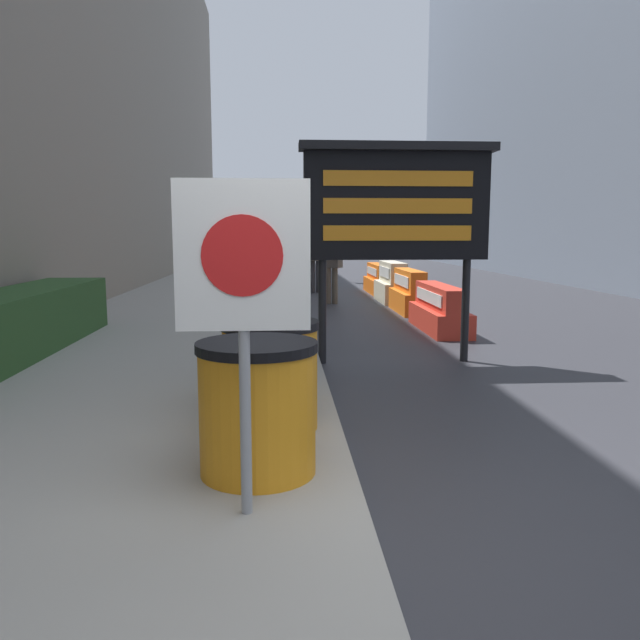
{
  "coord_description": "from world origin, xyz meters",
  "views": [
    {
      "loc": [
        -0.48,
        -2.93,
        1.63
      ],
      "look_at": [
        -0.03,
        3.86,
        0.68
      ],
      "focal_mm": 35.0,
      "sensor_mm": 36.0,
      "label": 1
    }
  ],
  "objects_px": {
    "warning_sign": "(243,281)",
    "jersey_barrier_cream": "(392,284)",
    "jersey_barrier_orange_near": "(409,294)",
    "barrel_drum_foreground": "(258,407)",
    "jersey_barrier_red_striped": "(439,311)",
    "traffic_light_near_curb": "(313,192)",
    "message_board": "(396,204)",
    "barrel_drum_middle": "(270,374)",
    "barrel_drum_back": "(268,352)",
    "traffic_cone_near": "(400,284)",
    "pedestrian_worker": "(331,260)",
    "pedestrian_passerby": "(315,253)",
    "jersey_barrier_orange_far": "(378,280)"
  },
  "relations": [
    {
      "from": "message_board",
      "to": "pedestrian_worker",
      "type": "bearing_deg",
      "value": 92.11
    },
    {
      "from": "barrel_drum_back",
      "to": "pedestrian_worker",
      "type": "height_order",
      "value": "pedestrian_worker"
    },
    {
      "from": "pedestrian_passerby",
      "to": "barrel_drum_foreground",
      "type": "bearing_deg",
      "value": -156.75
    },
    {
      "from": "jersey_barrier_cream",
      "to": "traffic_cone_near",
      "type": "xyz_separation_m",
      "value": [
        0.5,
        1.61,
        -0.12
      ]
    },
    {
      "from": "jersey_barrier_orange_far",
      "to": "barrel_drum_back",
      "type": "bearing_deg",
      "value": -104.0
    },
    {
      "from": "warning_sign",
      "to": "jersey_barrier_orange_near",
      "type": "distance_m",
      "value": 9.92
    },
    {
      "from": "barrel_drum_back",
      "to": "traffic_light_near_curb",
      "type": "distance_m",
      "value": 15.85
    },
    {
      "from": "jersey_barrier_orange_near",
      "to": "pedestrian_worker",
      "type": "height_order",
      "value": "pedestrian_worker"
    },
    {
      "from": "message_board",
      "to": "traffic_light_near_curb",
      "type": "relative_size",
      "value": 0.66
    },
    {
      "from": "traffic_light_near_curb",
      "to": "pedestrian_passerby",
      "type": "relative_size",
      "value": 2.26
    },
    {
      "from": "pedestrian_worker",
      "to": "warning_sign",
      "type": "bearing_deg",
      "value": -66.18
    },
    {
      "from": "barrel_drum_foreground",
      "to": "jersey_barrier_red_striped",
      "type": "bearing_deg",
      "value": 66.28
    },
    {
      "from": "message_board",
      "to": "jersey_barrier_red_striped",
      "type": "bearing_deg",
      "value": 63.82
    },
    {
      "from": "barrel_drum_middle",
      "to": "pedestrian_worker",
      "type": "bearing_deg",
      "value": 82.42
    },
    {
      "from": "barrel_drum_back",
      "to": "pedestrian_worker",
      "type": "relative_size",
      "value": 0.48
    },
    {
      "from": "traffic_cone_near",
      "to": "pedestrian_worker",
      "type": "distance_m",
      "value": 2.82
    },
    {
      "from": "barrel_drum_middle",
      "to": "message_board",
      "type": "relative_size",
      "value": 0.31
    },
    {
      "from": "jersey_barrier_red_striped",
      "to": "pedestrian_worker",
      "type": "xyz_separation_m",
      "value": [
        -1.47,
        4.09,
        0.68
      ]
    },
    {
      "from": "jersey_barrier_cream",
      "to": "pedestrian_worker",
      "type": "relative_size",
      "value": 0.97
    },
    {
      "from": "pedestrian_worker",
      "to": "traffic_cone_near",
      "type": "bearing_deg",
      "value": 74.59
    },
    {
      "from": "message_board",
      "to": "barrel_drum_middle",
      "type": "bearing_deg",
      "value": -116.86
    },
    {
      "from": "message_board",
      "to": "barrel_drum_back",
      "type": "bearing_deg",
      "value": -126.58
    },
    {
      "from": "barrel_drum_back",
      "to": "message_board",
      "type": "height_order",
      "value": "message_board"
    },
    {
      "from": "message_board",
      "to": "traffic_cone_near",
      "type": "height_order",
      "value": "message_board"
    },
    {
      "from": "barrel_drum_foreground",
      "to": "jersey_barrier_orange_far",
      "type": "relative_size",
      "value": 0.41
    },
    {
      "from": "barrel_drum_middle",
      "to": "traffic_light_near_curb",
      "type": "height_order",
      "value": "traffic_light_near_curb"
    },
    {
      "from": "barrel_drum_middle",
      "to": "barrel_drum_back",
      "type": "xyz_separation_m",
      "value": [
        -0.04,
        0.9,
        0.0
      ]
    },
    {
      "from": "barrel_drum_back",
      "to": "jersey_barrier_orange_near",
      "type": "bearing_deg",
      "value": 68.42
    },
    {
      "from": "jersey_barrier_orange_near",
      "to": "barrel_drum_foreground",
      "type": "bearing_deg",
      "value": -107.65
    },
    {
      "from": "jersey_barrier_orange_near",
      "to": "traffic_cone_near",
      "type": "distance_m",
      "value": 3.56
    },
    {
      "from": "message_board",
      "to": "jersey_barrier_red_striped",
      "type": "height_order",
      "value": "message_board"
    },
    {
      "from": "warning_sign",
      "to": "jersey_barrier_cream",
      "type": "distance_m",
      "value": 11.75
    },
    {
      "from": "jersey_barrier_red_striped",
      "to": "traffic_light_near_curb",
      "type": "bearing_deg",
      "value": 97.89
    },
    {
      "from": "jersey_barrier_cream",
      "to": "jersey_barrier_orange_far",
      "type": "xyz_separation_m",
      "value": [
        0.0,
        2.22,
        -0.07
      ]
    },
    {
      "from": "warning_sign",
      "to": "traffic_cone_near",
      "type": "bearing_deg",
      "value": 75.47
    },
    {
      "from": "traffic_cone_near",
      "to": "pedestrian_worker",
      "type": "bearing_deg",
      "value": -136.35
    },
    {
      "from": "traffic_cone_near",
      "to": "traffic_light_near_curb",
      "type": "xyz_separation_m",
      "value": [
        -2.03,
        5.05,
        2.67
      ]
    },
    {
      "from": "barrel_drum_foreground",
      "to": "jersey_barrier_cream",
      "type": "relative_size",
      "value": 0.5
    },
    {
      "from": "warning_sign",
      "to": "message_board",
      "type": "height_order",
      "value": "message_board"
    },
    {
      "from": "barrel_drum_middle",
      "to": "jersey_barrier_cream",
      "type": "bearing_deg",
      "value": 74.42
    },
    {
      "from": "barrel_drum_back",
      "to": "jersey_barrier_orange_far",
      "type": "relative_size",
      "value": 0.41
    },
    {
      "from": "jersey_barrier_orange_near",
      "to": "jersey_barrier_orange_far",
      "type": "distance_m",
      "value": 4.13
    },
    {
      "from": "barrel_drum_back",
      "to": "message_board",
      "type": "relative_size",
      "value": 0.31
    },
    {
      "from": "barrel_drum_back",
      "to": "jersey_barrier_orange_far",
      "type": "bearing_deg",
      "value": 76.0
    },
    {
      "from": "jersey_barrier_orange_near",
      "to": "pedestrian_worker",
      "type": "distance_m",
      "value": 2.29
    },
    {
      "from": "barrel_drum_middle",
      "to": "message_board",
      "type": "height_order",
      "value": "message_board"
    },
    {
      "from": "traffic_light_near_curb",
      "to": "pedestrian_worker",
      "type": "xyz_separation_m",
      "value": [
        0.06,
        -6.94,
        -1.96
      ]
    },
    {
      "from": "jersey_barrier_red_striped",
      "to": "traffic_light_near_curb",
      "type": "distance_m",
      "value": 11.43
    },
    {
      "from": "message_board",
      "to": "barrel_drum_foreground",
      "type": "bearing_deg",
      "value": -112.1
    },
    {
      "from": "barrel_drum_foreground",
      "to": "traffic_light_near_curb",
      "type": "relative_size",
      "value": 0.2
    }
  ]
}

